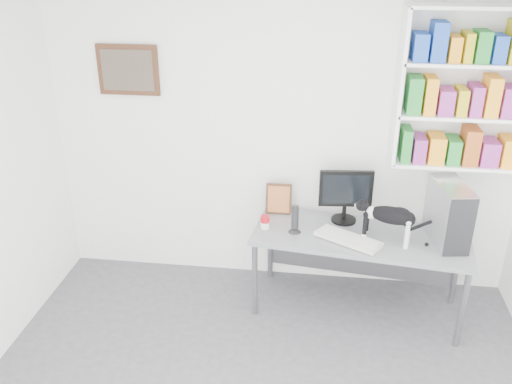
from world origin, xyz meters
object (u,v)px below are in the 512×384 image
Objects in this scene: desk at (357,272)px; monitor at (345,196)px; bookshelf at (467,90)px; soup_can at (265,222)px; cat at (389,224)px; keyboard at (348,239)px; speaker at (295,219)px; pc_tower at (448,213)px; leaning_print at (279,198)px.

monitor is (-0.14, 0.23, 0.59)m from desk.
bookshelf is 11.39× the size of soup_can.
cat is at bearing -49.73° from monitor.
keyboard is at bearing -126.26° from desk.
desk is 3.30× the size of keyboard.
speaker is 0.26m from soup_can.
cat reaches higher than keyboard.
monitor reaches higher than soup_can.
speaker is at bearing -164.89° from bookshelf.
pc_tower is at bearing 37.86° from keyboard.
monitor is at bearing 125.17° from keyboard.
cat is at bearing -6.70° from soup_can.
pc_tower reaches higher than soup_can.
soup_can is 0.21× the size of cat.
leaning_print reaches higher than soup_can.
keyboard is at bearing -160.39° from cat.
bookshelf is 1.87m from soup_can.
cat reaches higher than speaker.
pc_tower reaches higher than leaning_print.
monitor is 0.58m from leaning_print.
bookshelf is at bearing 69.40° from pc_tower.
speaker is 0.89× the size of leaning_print.
monitor is 0.48m from speaker.
bookshelf is 5.07× the size of speaker.
speaker is 2.25× the size of soup_can.
keyboard is 0.99× the size of cat.
soup_can is (-0.09, -0.29, -0.08)m from leaning_print.
bookshelf reaches higher than cat.
soup_can is at bearing 169.68° from pc_tower.
soup_can reaches higher than desk.
desk is at bearing -156.07° from bookshelf.
pc_tower is at bearing -1.03° from soup_can.
bookshelf reaches higher than desk.
leaning_print is (-0.70, 0.31, 0.50)m from desk.
pc_tower is (0.79, -0.23, 0.01)m from monitor.
speaker is 0.46× the size of cat.
keyboard is at bearing 178.52° from pc_tower.
monitor is at bearing 152.57° from cat.
keyboard is 0.33m from cat.
cat is at bearing -141.40° from bookshelf.
pc_tower is 0.47m from cat.
bookshelf is 2.56× the size of pc_tower.
bookshelf is at bearing 55.48° from cat.
pc_tower reaches higher than cat.
monitor reaches higher than desk.
pc_tower is 1.75× the size of leaning_print.
leaning_print is (-0.59, 0.42, 0.12)m from keyboard.
soup_can is (-0.65, -0.21, -0.18)m from monitor.
leaning_print is 0.31m from soup_can.
leaning_print is at bearing -179.66° from bookshelf.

